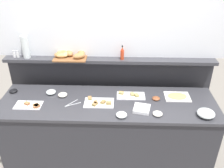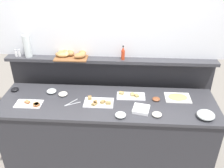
% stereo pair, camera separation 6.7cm
% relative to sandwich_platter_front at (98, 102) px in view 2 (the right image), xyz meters
% --- Properties ---
extents(ground_plane, '(12.00, 12.00, 0.00)m').
position_rel_sandwich_platter_front_xyz_m(ground_plane, '(0.10, 0.63, -0.95)').
color(ground_plane, gray).
extents(buffet_counter, '(2.47, 0.72, 0.94)m').
position_rel_sandwich_platter_front_xyz_m(buffet_counter, '(0.10, 0.03, -0.48)').
color(buffet_counter, '#2D2D33').
rests_on(buffet_counter, ground_plane).
extents(back_ledge_unit, '(2.61, 0.22, 1.27)m').
position_rel_sandwich_platter_front_xyz_m(back_ledge_unit, '(0.10, 0.57, -0.28)').
color(back_ledge_unit, '#2D2D33').
rests_on(back_ledge_unit, ground_plane).
extents(upper_wall_panel, '(3.21, 0.08, 1.33)m').
position_rel_sandwich_platter_front_xyz_m(upper_wall_panel, '(0.10, 0.59, 0.99)').
color(upper_wall_panel, white).
rests_on(upper_wall_panel, back_ledge_unit).
extents(sandwich_platter_front, '(0.33, 0.20, 0.04)m').
position_rel_sandwich_platter_front_xyz_m(sandwich_platter_front, '(0.00, 0.00, 0.00)').
color(sandwich_platter_front, silver).
rests_on(sandwich_platter_front, buffet_counter).
extents(sandwich_platter_rear, '(0.33, 0.17, 0.04)m').
position_rel_sandwich_platter_front_xyz_m(sandwich_platter_rear, '(0.36, 0.16, -0.00)').
color(sandwich_platter_rear, silver).
rests_on(sandwich_platter_rear, buffet_counter).
extents(sandwich_platter_side, '(0.30, 0.17, 0.04)m').
position_rel_sandwich_platter_front_xyz_m(sandwich_platter_side, '(-0.75, -0.08, 0.00)').
color(sandwich_platter_side, white).
rests_on(sandwich_platter_side, buffet_counter).
extents(cold_cuts_platter, '(0.29, 0.22, 0.02)m').
position_rel_sandwich_platter_front_xyz_m(cold_cuts_platter, '(0.91, 0.16, -0.00)').
color(cold_cuts_platter, white).
rests_on(cold_cuts_platter, buffet_counter).
extents(glass_bowl_large, '(0.12, 0.12, 0.05)m').
position_rel_sandwich_platter_front_xyz_m(glass_bowl_large, '(0.25, -0.23, 0.01)').
color(glass_bowl_large, silver).
rests_on(glass_bowl_large, buffet_counter).
extents(glass_bowl_medium, '(0.12, 0.12, 0.05)m').
position_rel_sandwich_platter_front_xyz_m(glass_bowl_medium, '(-0.59, 0.18, 0.01)').
color(glass_bowl_medium, silver).
rests_on(glass_bowl_medium, buffet_counter).
extents(glass_bowl_small, '(0.18, 0.18, 0.07)m').
position_rel_sandwich_platter_front_xyz_m(glass_bowl_small, '(1.13, -0.19, 0.02)').
color(glass_bowl_small, silver).
rests_on(glass_bowl_small, buffet_counter).
extents(condiment_bowl_cream, '(0.11, 0.11, 0.04)m').
position_rel_sandwich_platter_front_xyz_m(condiment_bowl_cream, '(-0.44, 0.14, 0.01)').
color(condiment_bowl_cream, silver).
rests_on(condiment_bowl_cream, buffet_counter).
extents(condiment_bowl_dark, '(0.09, 0.09, 0.03)m').
position_rel_sandwich_platter_front_xyz_m(condiment_bowl_dark, '(0.65, 0.10, 0.01)').
color(condiment_bowl_dark, brown).
rests_on(condiment_bowl_dark, buffet_counter).
extents(condiment_bowl_red, '(0.10, 0.10, 0.03)m').
position_rel_sandwich_platter_front_xyz_m(condiment_bowl_red, '(-1.05, 0.21, 0.01)').
color(condiment_bowl_red, black).
rests_on(condiment_bowl_red, buffet_counter).
extents(condiment_bowl_teal, '(0.10, 0.10, 0.04)m').
position_rel_sandwich_platter_front_xyz_m(condiment_bowl_teal, '(0.63, -0.19, 0.01)').
color(condiment_bowl_teal, silver).
rests_on(condiment_bowl_teal, buffet_counter).
extents(serving_tongs, '(0.17, 0.15, 0.01)m').
position_rel_sandwich_platter_front_xyz_m(serving_tongs, '(-0.30, -0.03, -0.01)').
color(serving_tongs, '#B7BABF').
rests_on(serving_tongs, buffet_counter).
extents(napkin_stack, '(0.20, 0.20, 0.03)m').
position_rel_sandwich_platter_front_xyz_m(napkin_stack, '(0.47, -0.11, 0.01)').
color(napkin_stack, white).
rests_on(napkin_stack, buffet_counter).
extents(hot_sauce_bottle, '(0.04, 0.04, 0.18)m').
position_rel_sandwich_platter_front_xyz_m(hot_sauce_bottle, '(0.25, 0.48, 0.40)').
color(hot_sauce_bottle, red).
rests_on(hot_sauce_bottle, back_ledge_unit).
extents(salt_shaker, '(0.03, 0.03, 0.09)m').
position_rel_sandwich_platter_front_xyz_m(salt_shaker, '(-1.08, 0.49, 0.36)').
color(salt_shaker, white).
rests_on(salt_shaker, back_ledge_unit).
extents(pepper_shaker, '(0.03, 0.03, 0.09)m').
position_rel_sandwich_platter_front_xyz_m(pepper_shaker, '(-1.04, 0.49, 0.36)').
color(pepper_shaker, white).
rests_on(pepper_shaker, back_ledge_unit).
extents(bread_basket, '(0.42, 0.28, 0.08)m').
position_rel_sandwich_platter_front_xyz_m(bread_basket, '(-0.41, 0.51, 0.36)').
color(bread_basket, brown).
rests_on(bread_basket, back_ledge_unit).
extents(water_carafe, '(0.09, 0.09, 0.28)m').
position_rel_sandwich_platter_front_xyz_m(water_carafe, '(-0.92, 0.49, 0.46)').
color(water_carafe, silver).
rests_on(water_carafe, back_ledge_unit).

